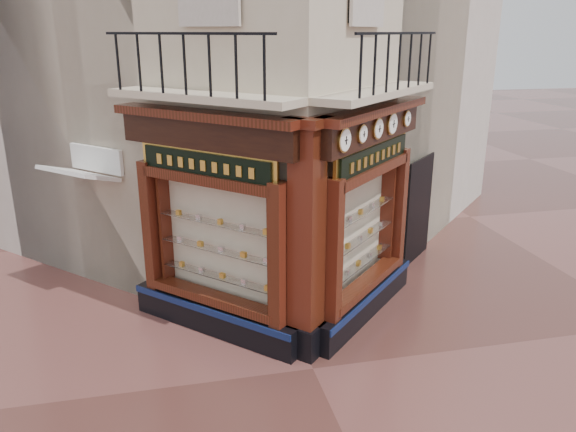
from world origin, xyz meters
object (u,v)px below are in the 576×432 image
object	(u,v)px
clock_b	(362,134)
clock_c	(378,129)
signboard_right	(374,157)
signboard_left	(206,165)
corner_pilaster	(307,245)
clock_a	(344,140)
clock_e	(407,119)
clock_d	(392,124)
awning	(93,296)

from	to	relation	value
clock_b	clock_c	world-z (taller)	clock_c
clock_c	signboard_right	distance (m)	0.55
clock_b	signboard_left	size ratio (longest dim) A/B	0.15
corner_pilaster	clock_c	size ratio (longest dim) A/B	10.85
clock_c	signboard_left	world-z (taller)	clock_c
corner_pilaster	clock_a	size ratio (longest dim) A/B	10.24
corner_pilaster	clock_e	xyz separation A→B (m)	(2.38, 1.77, 1.67)
corner_pilaster	clock_c	world-z (taller)	corner_pilaster
clock_e	signboard_right	world-z (taller)	clock_e
corner_pilaster	clock_e	world-z (taller)	corner_pilaster
clock_d	signboard_left	distance (m)	3.38
clock_b	clock_c	size ratio (longest dim) A/B	0.84
corner_pilaster	signboard_left	distance (m)	2.12
clock_a	clock_b	world-z (taller)	clock_a
clock_d	signboard_right	distance (m)	0.71
awning	signboard_right	bearing A→B (deg)	-156.24
awning	signboard_right	world-z (taller)	signboard_right
corner_pilaster	clock_d	distance (m)	2.81
corner_pilaster	clock_c	bearing A→B (deg)	-14.91
corner_pilaster	awning	distance (m)	5.20
clock_b	clock_d	size ratio (longest dim) A/B	0.77
clock_a	awning	xyz separation A→B (m)	(-4.30, 3.08, -3.62)
clock_c	signboard_left	xyz separation A→B (m)	(-2.90, 0.18, -0.52)
clock_a	clock_c	world-z (taller)	clock_a
clock_e	awning	size ratio (longest dim) A/B	0.21
clock_c	clock_e	xyz separation A→B (m)	(0.94, 0.94, -0.00)
corner_pilaster	clock_a	world-z (taller)	corner_pilaster
clock_d	signboard_left	bearing A→B (deg)	139.39
clock_d	clock_e	bearing A→B (deg)	0.00
signboard_right	clock_e	bearing A→B (deg)	-5.32
signboard_left	clock_e	bearing A→B (deg)	-123.80
clock_e	signboard_left	size ratio (longest dim) A/B	0.15
clock_a	clock_e	distance (m)	2.58
clock_b	signboard_left	world-z (taller)	clock_b
clock_b	signboard_left	xyz separation A→B (m)	(-2.46, 0.62, -0.52)
clock_a	awning	world-z (taller)	clock_a
corner_pilaster	clock_b	world-z (taller)	corner_pilaster
clock_d	signboard_left	size ratio (longest dim) A/B	0.20
clock_c	clock_d	distance (m)	0.62
clock_d	clock_c	bearing A→B (deg)	180.00
clock_d	awning	xyz separation A→B (m)	(-5.62, 1.77, -3.62)
clock_e	awning	bearing A→B (deg)	123.35
awning	clock_c	bearing A→B (deg)	-158.05
clock_d	signboard_right	xyz separation A→B (m)	(-0.41, -0.26, -0.52)
awning	signboard_left	bearing A→B (deg)	-176.55
clock_b	clock_e	world-z (taller)	same
clock_a	signboard_left	size ratio (longest dim) A/B	0.19
corner_pilaster	signboard_left	world-z (taller)	corner_pilaster
clock_a	clock_e	world-z (taller)	clock_a
clock_a	clock_c	size ratio (longest dim) A/B	1.06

